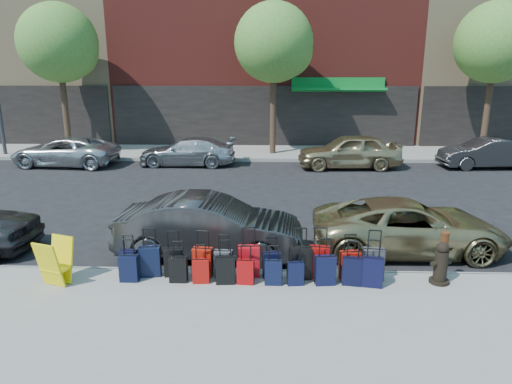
{
  "coord_description": "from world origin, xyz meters",
  "views": [
    {
      "loc": [
        0.42,
        -13.48,
        4.34
      ],
      "look_at": [
        0.02,
        -1.5,
        1.07
      ],
      "focal_mm": 32.0,
      "sensor_mm": 36.0,
      "label": 1
    }
  ],
  "objects_px": {
    "tree_left": "(61,45)",
    "fire_hydrant": "(441,264)",
    "tree_center": "(277,45)",
    "car_far_1": "(187,152)",
    "car_near_1": "(210,227)",
    "display_rack": "(55,262)",
    "tree_right": "(499,44)",
    "car_far_3": "(487,153)",
    "car_far_2": "(349,151)",
    "suitcase_front_5": "(249,261)",
    "car_near_2": "(409,226)",
    "car_far_0": "(65,151)",
    "bollard": "(443,254)"
  },
  "relations": [
    {
      "from": "car_near_1",
      "to": "display_rack",
      "type": "bearing_deg",
      "value": 126.7
    },
    {
      "from": "suitcase_front_5",
      "to": "tree_left",
      "type": "bearing_deg",
      "value": 119.56
    },
    {
      "from": "suitcase_front_5",
      "to": "car_far_3",
      "type": "xyz_separation_m",
      "value": [
        10.06,
        11.68,
        0.19
      ]
    },
    {
      "from": "car_near_2",
      "to": "car_far_0",
      "type": "distance_m",
      "value": 16.02
    },
    {
      "from": "tree_left",
      "to": "car_near_2",
      "type": "bearing_deg",
      "value": -42.38
    },
    {
      "from": "tree_right",
      "to": "car_far_3",
      "type": "height_order",
      "value": "tree_right"
    },
    {
      "from": "car_far_0",
      "to": "car_near_1",
      "type": "bearing_deg",
      "value": 42.47
    },
    {
      "from": "fire_hydrant",
      "to": "display_rack",
      "type": "relative_size",
      "value": 0.93
    },
    {
      "from": "car_far_1",
      "to": "car_far_2",
      "type": "distance_m",
      "value": 7.33
    },
    {
      "from": "tree_right",
      "to": "car_far_2",
      "type": "bearing_deg",
      "value": -158.61
    },
    {
      "from": "display_rack",
      "to": "car_far_0",
      "type": "distance_m",
      "value": 13.09
    },
    {
      "from": "fire_hydrant",
      "to": "car_far_0",
      "type": "relative_size",
      "value": 0.18
    },
    {
      "from": "suitcase_front_5",
      "to": "display_rack",
      "type": "height_order",
      "value": "suitcase_front_5"
    },
    {
      "from": "bollard",
      "to": "display_rack",
      "type": "relative_size",
      "value": 1.04
    },
    {
      "from": "car_far_3",
      "to": "car_far_0",
      "type": "bearing_deg",
      "value": -92.91
    },
    {
      "from": "fire_hydrant",
      "to": "car_far_2",
      "type": "bearing_deg",
      "value": 69.71
    },
    {
      "from": "car_far_2",
      "to": "car_far_3",
      "type": "height_order",
      "value": "car_far_2"
    },
    {
      "from": "car_far_0",
      "to": "car_far_2",
      "type": "distance_m",
      "value": 12.87
    },
    {
      "from": "suitcase_front_5",
      "to": "bollard",
      "type": "bearing_deg",
      "value": -3.46
    },
    {
      "from": "tree_right",
      "to": "suitcase_front_5",
      "type": "xyz_separation_m",
      "value": [
        -11.16,
        -14.28,
        -4.93
      ]
    },
    {
      "from": "tree_left",
      "to": "tree_center",
      "type": "xyz_separation_m",
      "value": [
        10.5,
        0.0,
        0.0
      ]
    },
    {
      "from": "display_rack",
      "to": "car_near_1",
      "type": "relative_size",
      "value": 0.22
    },
    {
      "from": "tree_left",
      "to": "fire_hydrant",
      "type": "distance_m",
      "value": 20.5
    },
    {
      "from": "car_far_0",
      "to": "car_far_3",
      "type": "height_order",
      "value": "car_far_3"
    },
    {
      "from": "tree_right",
      "to": "display_rack",
      "type": "bearing_deg",
      "value": -135.41
    },
    {
      "from": "tree_right",
      "to": "car_far_0",
      "type": "relative_size",
      "value": 1.53
    },
    {
      "from": "car_far_0",
      "to": "car_far_2",
      "type": "bearing_deg",
      "value": 93.86
    },
    {
      "from": "car_near_2",
      "to": "car_far_3",
      "type": "relative_size",
      "value": 1.12
    },
    {
      "from": "car_far_1",
      "to": "car_far_2",
      "type": "bearing_deg",
      "value": 87.79
    },
    {
      "from": "car_near_1",
      "to": "car_far_0",
      "type": "relative_size",
      "value": 0.92
    },
    {
      "from": "display_rack",
      "to": "car_near_1",
      "type": "distance_m",
      "value": 3.4
    },
    {
      "from": "car_near_2",
      "to": "bollard",
      "type": "bearing_deg",
      "value": -174.68
    },
    {
      "from": "fire_hydrant",
      "to": "car_far_0",
      "type": "xyz_separation_m",
      "value": [
        -12.81,
        11.73,
        0.11
      ]
    },
    {
      "from": "tree_right",
      "to": "car_far_3",
      "type": "relative_size",
      "value": 1.78
    },
    {
      "from": "tree_center",
      "to": "suitcase_front_5",
      "type": "height_order",
      "value": "tree_center"
    },
    {
      "from": "car_far_2",
      "to": "bollard",
      "type": "bearing_deg",
      "value": -2.2
    },
    {
      "from": "car_far_2",
      "to": "car_far_0",
      "type": "bearing_deg",
      "value": -93.1
    },
    {
      "from": "car_far_0",
      "to": "car_far_2",
      "type": "height_order",
      "value": "car_far_2"
    },
    {
      "from": "tree_center",
      "to": "car_far_1",
      "type": "bearing_deg",
      "value": -149.13
    },
    {
      "from": "tree_right",
      "to": "car_far_2",
      "type": "xyz_separation_m",
      "value": [
        -7.25,
        -2.84,
        -4.64
      ]
    },
    {
      "from": "fire_hydrant",
      "to": "display_rack",
      "type": "distance_m",
      "value": 7.68
    },
    {
      "from": "tree_right",
      "to": "bollard",
      "type": "xyz_separation_m",
      "value": [
        -7.17,
        -14.17,
        -4.76
      ]
    },
    {
      "from": "tree_center",
      "to": "tree_right",
      "type": "bearing_deg",
      "value": 0.0
    },
    {
      "from": "bollard",
      "to": "car_near_1",
      "type": "xyz_separation_m",
      "value": [
        -4.98,
        1.28,
        0.07
      ]
    },
    {
      "from": "display_rack",
      "to": "car_near_2",
      "type": "xyz_separation_m",
      "value": [
        7.61,
        2.33,
        0.02
      ]
    },
    {
      "from": "tree_left",
      "to": "tree_right",
      "type": "height_order",
      "value": "same"
    },
    {
      "from": "tree_left",
      "to": "fire_hydrant",
      "type": "bearing_deg",
      "value": -46.56
    },
    {
      "from": "tree_right",
      "to": "car_near_1",
      "type": "xyz_separation_m",
      "value": [
        -12.14,
        -12.89,
        -4.69
      ]
    },
    {
      "from": "tree_center",
      "to": "car_far_3",
      "type": "height_order",
      "value": "tree_center"
    },
    {
      "from": "fire_hydrant",
      "to": "bollard",
      "type": "xyz_separation_m",
      "value": [
        0.14,
        0.29,
        0.1
      ]
    }
  ]
}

